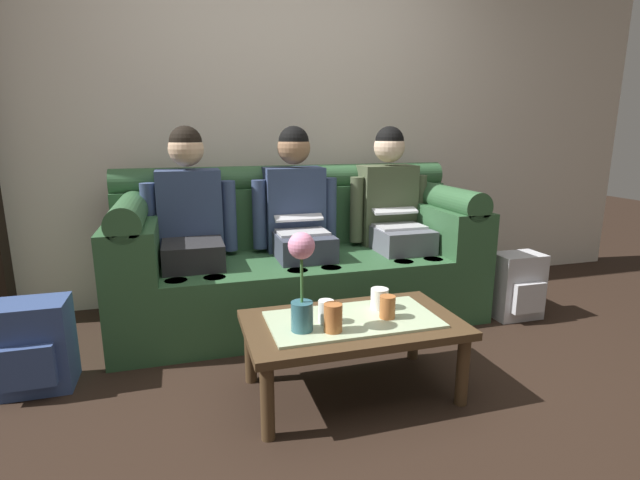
% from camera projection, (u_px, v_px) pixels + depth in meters
% --- Properties ---
extents(ground_plane, '(14.00, 14.00, 0.00)m').
position_uv_depth(ground_plane, '(363.00, 409.00, 2.07)').
color(ground_plane, black).
extents(back_wall_patterned, '(6.00, 0.12, 2.90)m').
position_uv_depth(back_wall_patterned, '(279.00, 93.00, 3.33)').
color(back_wall_patterned, beige).
rests_on(back_wall_patterned, ground_plane).
extents(couch, '(2.25, 0.88, 0.96)m').
position_uv_depth(couch, '(298.00, 260.00, 3.08)').
color(couch, '#2D5633').
rests_on(couch, ground_plane).
extents(person_left, '(0.56, 0.67, 1.22)m').
position_uv_depth(person_left, '(191.00, 222.00, 2.83)').
color(person_left, '#232326').
rests_on(person_left, ground_plane).
extents(person_middle, '(0.56, 0.67, 1.22)m').
position_uv_depth(person_middle, '(298.00, 216.00, 3.01)').
color(person_middle, '#383D4C').
rests_on(person_middle, ground_plane).
extents(person_right, '(0.56, 0.67, 1.22)m').
position_uv_depth(person_right, '(393.00, 212.00, 3.19)').
color(person_right, '#595B66').
rests_on(person_right, ground_plane).
extents(coffee_table, '(0.97, 0.56, 0.37)m').
position_uv_depth(coffee_table, '(352.00, 329.00, 2.14)').
color(coffee_table, '#47331E').
rests_on(coffee_table, ground_plane).
extents(flower_vase, '(0.11, 0.11, 0.42)m').
position_uv_depth(flower_vase, '(302.00, 278.00, 1.95)').
color(flower_vase, '#336672').
rests_on(flower_vase, coffee_table).
extents(cup_near_left, '(0.07, 0.07, 0.10)m').
position_uv_depth(cup_near_left, '(387.00, 307.00, 2.12)').
color(cup_near_left, '#B26633').
rests_on(cup_near_left, coffee_table).
extents(cup_near_right, '(0.08, 0.08, 0.10)m').
position_uv_depth(cup_near_right, '(379.00, 299.00, 2.23)').
color(cup_near_right, white).
rests_on(cup_near_right, coffee_table).
extents(cup_far_center, '(0.07, 0.07, 0.10)m').
position_uv_depth(cup_far_center, '(326.00, 312.00, 2.07)').
color(cup_far_center, white).
rests_on(cup_far_center, coffee_table).
extents(cup_far_left, '(0.08, 0.08, 0.12)m').
position_uv_depth(cup_far_left, '(333.00, 318.00, 1.98)').
color(cup_far_left, '#B26633').
rests_on(cup_far_left, coffee_table).
extents(backpack_right, '(0.31, 0.25, 0.42)m').
position_uv_depth(backpack_right, '(517.00, 286.00, 3.05)').
color(backpack_right, '#B7B7BC').
rests_on(backpack_right, ground_plane).
extents(backpack_left, '(0.31, 0.28, 0.43)m').
position_uv_depth(backpack_left, '(35.00, 347.00, 2.19)').
color(backpack_left, '#33477A').
rests_on(backpack_left, ground_plane).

